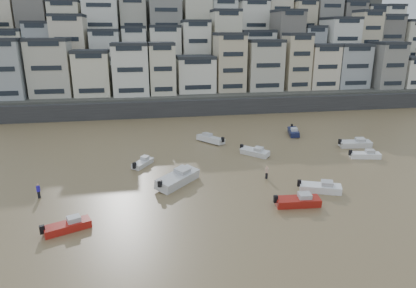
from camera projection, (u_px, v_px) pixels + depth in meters
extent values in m
cube|color=#38383A|center=(195.00, 107.00, 82.36)|extent=(140.00, 3.00, 3.50)
cube|color=#4C4C47|center=(211.00, 100.00, 89.72)|extent=(140.00, 14.00, 4.00)
cube|color=#4C4C47|center=(203.00, 81.00, 100.12)|extent=(140.00, 14.00, 10.00)
cube|color=#4C4C47|center=(196.00, 62.00, 110.23)|extent=(140.00, 14.00, 18.00)
cube|color=#4C4C47|center=(191.00, 47.00, 120.34)|extent=(140.00, 16.00, 26.00)
cube|color=#4C4C47|center=(185.00, 36.00, 132.62)|extent=(140.00, 18.00, 32.00)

